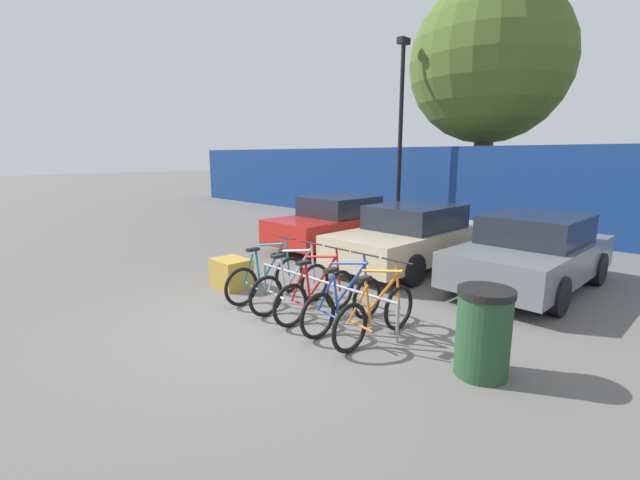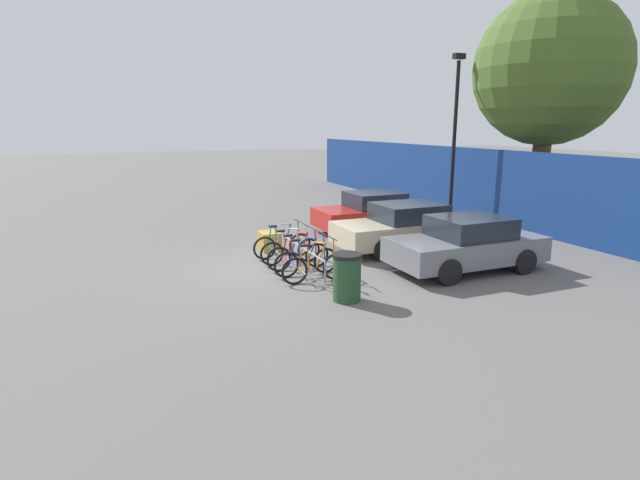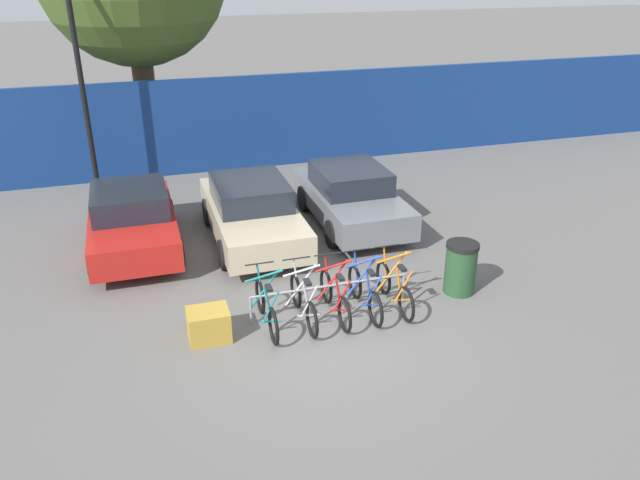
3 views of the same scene
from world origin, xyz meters
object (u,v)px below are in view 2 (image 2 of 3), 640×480
object	(u,v)px
bicycle_red	(298,255)
bicycle_teal	(283,245)
car_red	(372,212)
car_beige	(406,227)
bicycle_silver	(291,250)
cargo_crate	(269,241)
tree_behind_hoarding	(550,71)
bike_rack	(303,251)
bicycle_blue	(306,261)
lamp_post	(455,130)
bicycle_orange	(315,267)
car_grey	(467,244)
trash_bin	(347,277)

from	to	relation	value
bicycle_red	bicycle_teal	bearing A→B (deg)	179.67
car_red	bicycle_red	bearing A→B (deg)	-50.11
car_red	car_beige	world-z (taller)	same
bicycle_silver	bicycle_red	size ratio (longest dim) A/B	1.00
cargo_crate	tree_behind_hoarding	world-z (taller)	tree_behind_hoarding
bike_rack	car_beige	world-z (taller)	car_beige
bike_rack	car_beige	xyz separation A→B (m)	(-0.70, 3.57, 0.22)
bicycle_blue	lamp_post	world-z (taller)	lamp_post
bicycle_teal	bicycle_red	world-z (taller)	same
lamp_post	cargo_crate	distance (m)	8.87
bicycle_orange	lamp_post	bearing A→B (deg)	123.02
bicycle_red	car_grey	bearing A→B (deg)	66.13
lamp_post	tree_behind_hoarding	bearing A→B (deg)	59.85
bicycle_teal	car_red	xyz separation A→B (m)	(-2.09, 4.01, 0.31)
bicycle_red	car_beige	xyz separation A→B (m)	(-0.75, 3.72, 0.31)
bicycle_orange	tree_behind_hoarding	distance (m)	12.54
bicycle_teal	car_beige	world-z (taller)	car_beige
bicycle_orange	car_beige	world-z (taller)	car_beige
bike_rack	car_beige	size ratio (longest dim) A/B	0.70
lamp_post	trash_bin	bearing A→B (deg)	-49.12
bicycle_teal	lamp_post	distance (m)	9.04
bicycle_blue	lamp_post	distance (m)	9.79
bicycle_blue	tree_behind_hoarding	distance (m)	12.37
bicycle_teal	bicycle_red	bearing A→B (deg)	-2.82
car_red	car_beige	bearing A→B (deg)	-6.48
bicycle_blue	cargo_crate	xyz separation A→B (m)	(-2.86, -0.07, -0.10)
bike_rack	cargo_crate	distance (m)	2.25
bike_rack	bicycle_silver	size ratio (longest dim) A/B	1.74
bicycle_silver	bicycle_red	xyz separation A→B (m)	(0.59, 0.00, 0.00)
bicycle_orange	trash_bin	world-z (taller)	bicycle_orange
car_red	cargo_crate	xyz separation A→B (m)	(1.07, -4.09, -0.41)
car_grey	cargo_crate	size ratio (longest dim) A/B	5.70
tree_behind_hoarding	car_beige	bearing A→B (deg)	-75.52
car_grey	cargo_crate	world-z (taller)	car_grey
bicycle_silver	trash_bin	world-z (taller)	bicycle_silver
bike_rack	car_grey	size ratio (longest dim) A/B	0.74
tree_behind_hoarding	car_red	bearing A→B (deg)	-96.64
bicycle_silver	bicycle_orange	size ratio (longest dim) A/B	1.00
bicycle_teal	bicycle_blue	xyz separation A→B (m)	(1.84, 0.00, 0.00)
bike_rack	lamp_post	size ratio (longest dim) A/B	0.48
car_red	tree_behind_hoarding	size ratio (longest dim) A/B	0.47
trash_bin	bicycle_orange	bearing A→B (deg)	-174.58
bicycle_teal	bicycle_orange	size ratio (longest dim) A/B	1.00
tree_behind_hoarding	cargo_crate	bearing A→B (deg)	-88.50
bike_rack	bicycle_blue	distance (m)	0.65
bicycle_red	bicycle_blue	xyz separation A→B (m)	(0.58, 0.00, 0.00)
bicycle_teal	car_red	size ratio (longest dim) A/B	0.44
bicycle_orange	trash_bin	distance (m)	1.44
bike_rack	bicycle_red	distance (m)	0.18
bicycle_teal	bicycle_blue	size ratio (longest dim) A/B	1.00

